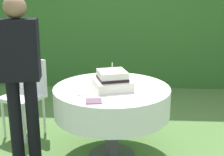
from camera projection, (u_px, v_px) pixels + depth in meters
name	position (u px, v px, depth m)	size (l,w,h in m)	color
ground_plane	(112.00, 155.00, 3.17)	(20.00, 20.00, 0.00)	#547A3D
foliage_hedge	(120.00, 0.00, 5.22)	(6.59, 0.48, 2.95)	#336628
cake_table	(112.00, 101.00, 3.01)	(1.13, 1.13, 0.74)	#4C4C51
wedding_cake	(112.00, 81.00, 2.90)	(0.42, 0.42, 0.26)	silver
serving_plate_near	(82.00, 94.00, 2.76)	(0.10, 0.10, 0.01)	white
serving_plate_far	(136.00, 81.00, 3.16)	(0.11, 0.11, 0.01)	white
serving_plate_left	(154.00, 89.00, 2.90)	(0.13, 0.13, 0.01)	white
serving_plate_right	(128.00, 76.00, 3.34)	(0.10, 0.10, 0.01)	white
napkin_stack	(94.00, 101.00, 2.58)	(0.14, 0.14, 0.01)	#6B4C60
garden_chair	(27.00, 89.00, 3.53)	(0.54, 0.54, 0.89)	white
standing_person	(20.00, 71.00, 2.79)	(0.39, 0.26, 1.60)	black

